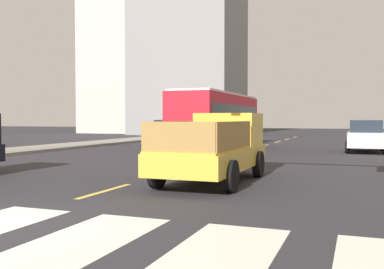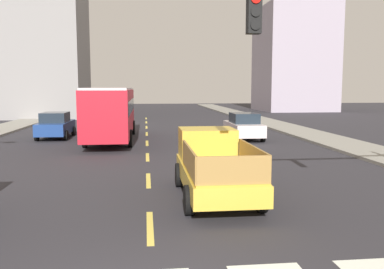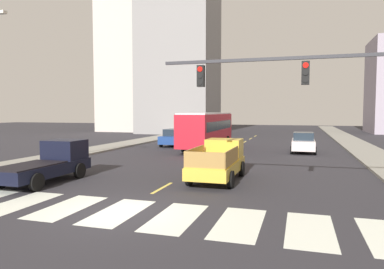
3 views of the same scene
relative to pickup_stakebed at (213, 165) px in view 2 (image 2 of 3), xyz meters
name	(u,v)px [view 2 (image 2 of 3)]	position (x,y,z in m)	size (l,w,h in m)	color
sidewalk_right	(334,141)	(9.39, 11.17, -0.86)	(3.02, 110.00, 0.15)	gray
lane_dash_0	(150,227)	(-2.01, -2.83, -0.93)	(0.16, 2.40, 0.01)	#DFC64F
lane_dash_1	(148,180)	(-2.01, 2.17, -0.93)	(0.16, 2.40, 0.01)	#DFC64F
lane_dash_2	(148,157)	(-2.01, 7.17, -0.93)	(0.16, 2.40, 0.01)	#DFC64F
lane_dash_3	(147,143)	(-2.01, 12.17, -0.93)	(0.16, 2.40, 0.01)	#DFC64F
lane_dash_4	(147,134)	(-2.01, 17.17, -0.93)	(0.16, 2.40, 0.01)	#DFC64F
lane_dash_5	(146,127)	(-2.01, 22.17, -0.93)	(0.16, 2.40, 0.01)	#DFC64F
lane_dash_6	(146,122)	(-2.01, 27.17, -0.93)	(0.16, 2.40, 0.01)	#DFC64F
lane_dash_7	(146,118)	(-2.01, 32.17, -0.93)	(0.16, 2.40, 0.01)	#DFC64F
pickup_stakebed	(213,165)	(0.00, 0.00, 0.00)	(2.18, 5.20, 1.96)	gold
city_bus	(111,110)	(-4.21, 13.61, 1.02)	(2.72, 10.80, 3.32)	red
sedan_near_right	(244,126)	(4.22, 13.28, -0.08)	(2.02, 4.40, 1.72)	silver
sedan_near_left	(56,125)	(-8.00, 15.35, -0.08)	(2.02, 4.40, 1.72)	navy
block_mid_left	(294,59)	(19.51, 45.66, 6.49)	(9.82, 10.47, 14.85)	#9B909F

